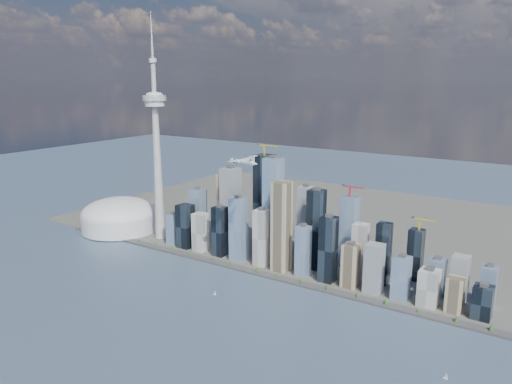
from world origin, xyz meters
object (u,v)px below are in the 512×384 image
Objects in this scene: sailboat_west at (215,293)px; sailboat_east at (446,377)px; dome_stadium at (119,216)px; needle_tower at (157,147)px; airplane at (243,161)px.

sailboat_west is 0.91× the size of sailboat_east.
sailboat_west is at bearing -21.35° from dome_stadium.
airplane is at bearing -17.84° from needle_tower.
needle_tower is 2.75× the size of dome_stadium.
dome_stadium is 20.58× the size of sailboat_west.
needle_tower reaches higher than airplane.
airplane is (472.16, -96.87, 207.35)m from dome_stadium.
sailboat_east reaches higher than sailboat_west.
needle_tower is at bearing 147.70° from sailboat_west.
needle_tower reaches higher than sailboat_east.
needle_tower is 442.44m from sailboat_west.
sailboat_east is at bearing -17.03° from needle_tower.
sailboat_east is at bearing -13.89° from dome_stadium.
airplane is (332.16, -106.87, 10.95)m from needle_tower.
needle_tower is at bearing 171.52° from airplane.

